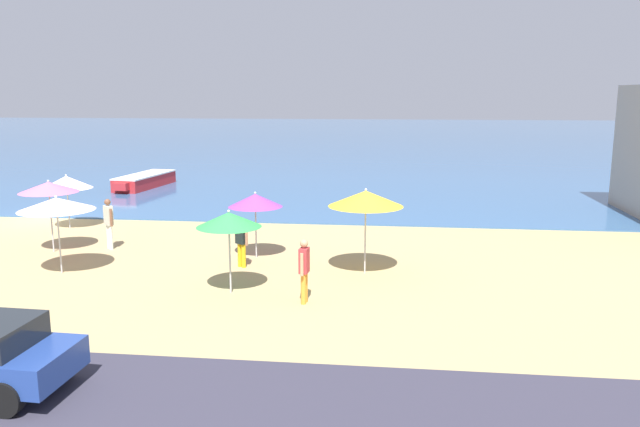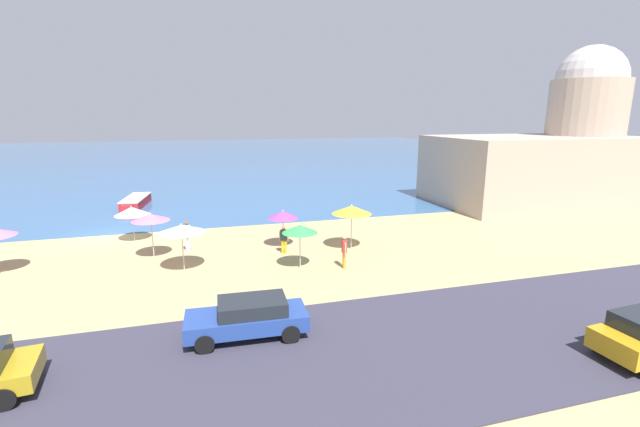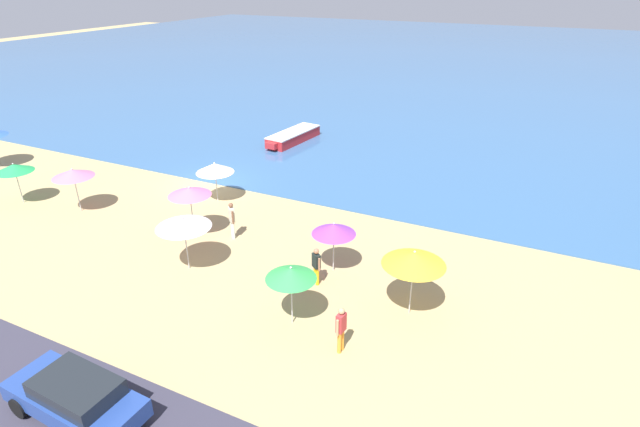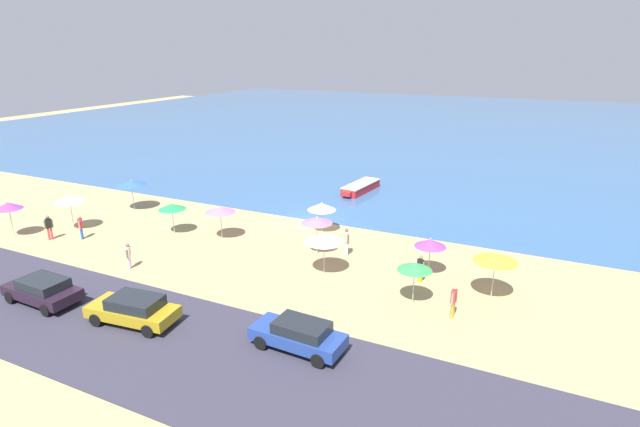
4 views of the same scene
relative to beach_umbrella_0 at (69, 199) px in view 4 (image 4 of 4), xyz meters
name	(u,v)px [view 4 (image 4 of 4)]	position (x,y,z in m)	size (l,w,h in m)	color
ground_plane	(309,220)	(14.74, 9.32, -2.36)	(160.00, 160.00, 0.00)	tan
sea	(452,125)	(14.74, 64.32, -2.34)	(150.00, 110.00, 0.05)	#366194
coastal_road	(137,334)	(14.74, -8.68, -2.33)	(80.00, 8.00, 0.06)	#343342
beach_umbrella_0	(69,199)	(0.00, 0.00, 0.00)	(2.09, 2.09, 2.69)	#B2B2B7
beach_umbrella_1	(496,257)	(29.20, 2.20, 0.00)	(2.30, 2.30, 2.67)	#B2B2B7
beach_umbrella_2	(8,206)	(-2.62, -2.83, -0.06)	(1.83, 1.83, 2.62)	#B2B2B7
beach_umbrella_3	(220,210)	(10.92, 3.21, -0.23)	(2.09, 2.09, 2.40)	#B2B2B7
beach_umbrella_4	(415,266)	(25.55, -0.17, -0.27)	(1.80, 1.80, 2.37)	#B2B2B7
beach_umbrella_5	(430,243)	(25.43, 3.68, -0.38)	(1.84, 1.84, 2.27)	#B2B2B7
beach_umbrella_6	(322,206)	(16.67, 7.47, -0.44)	(2.06, 2.06, 2.25)	#B2B2B7
beach_umbrella_7	(131,183)	(0.36, 5.56, -0.11)	(2.49, 2.49, 2.51)	#B2B2B7
beach_umbrella_8	(324,239)	(19.80, 1.14, -0.18)	(2.29, 2.29, 2.45)	#B2B2B7
beach_umbrella_9	(172,207)	(7.19, 2.58, -0.34)	(1.93, 1.93, 2.30)	#B2B2B7
beach_umbrella_10	(317,220)	(18.15, 3.59, -0.05)	(2.00, 2.00, 2.57)	#B2B2B7
bather_0	(454,300)	(27.72, -0.80, -1.38)	(0.26, 0.57, 1.75)	orange
bather_1	(80,226)	(2.11, -1.07, -1.40)	(0.39, 0.48, 1.72)	#3667BC
bather_2	(346,240)	(19.95, 4.23, -1.33)	(0.44, 0.41, 1.83)	silver
bather_3	(49,226)	(0.24, -2.10, -1.36)	(0.37, 0.51, 1.78)	#F73A41
bather_4	(128,254)	(8.86, -3.32, -1.45)	(0.36, 0.51, 1.63)	white
bather_5	(420,267)	(25.23, 2.46, -1.45)	(0.49, 0.38, 1.63)	yellow
parked_car_1	(43,290)	(8.14, -8.50, -1.57)	(4.27, 2.05, 1.37)	black
parked_car_2	(299,334)	(22.17, -6.55, -1.57)	(4.28, 1.93, 1.37)	navy
parked_car_4	(134,309)	(13.95, -8.00, -1.56)	(4.54, 2.29, 1.40)	#AC8D1B
skiff_nearshore	(360,187)	(15.42, 18.51, -1.92)	(2.15, 5.48, 0.77)	#B6262A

